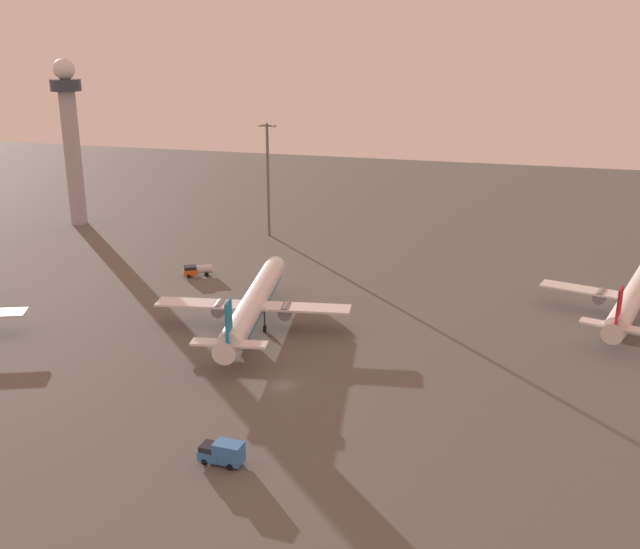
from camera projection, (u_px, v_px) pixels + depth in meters
name	position (u px, v px, depth m)	size (l,w,h in m)	color
ground_plane	(282.00, 386.00, 115.29)	(416.00, 416.00, 0.00)	#56544F
control_tower	(70.00, 131.00, 202.13)	(8.00, 8.00, 44.19)	#A8A8B2
airplane_near_gate	(253.00, 304.00, 136.56)	(35.54, 45.49, 11.68)	white
airplane_taxiway_distant	(634.00, 296.00, 140.79)	(33.86, 43.14, 11.24)	silver
fuel_truck	(197.00, 270.00, 165.52)	(6.55, 4.82, 2.35)	#D85919
catering_truck	(222.00, 452.00, 94.34)	(5.81, 2.76, 3.05)	#3372BF
apron_light_east	(268.00, 173.00, 192.92)	(4.80, 0.90, 29.00)	slate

